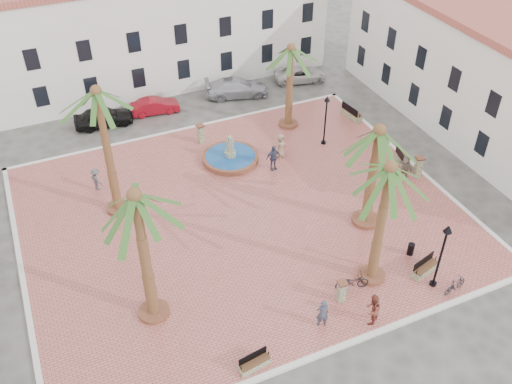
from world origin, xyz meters
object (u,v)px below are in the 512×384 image
(palm_ne, at_px, (291,58))
(bench_se, at_px, (425,269))
(bollard_se, at_px, (341,291))
(cyclist_a, at_px, (322,313))
(lamppost_s, at_px, (444,246))
(lamppost_e, at_px, (326,112))
(fountain, at_px, (230,157))
(bollard_e, at_px, (418,166))
(litter_bin, at_px, (411,249))
(bench_s, at_px, (255,364))
(pedestrian_east, at_px, (405,167))
(bollard_n, at_px, (201,133))
(bicycle_a, at_px, (352,282))
(palm_sw, at_px, (137,211))
(palm_nw, at_px, (99,105))
(pedestrian_north, at_px, (96,179))
(bicycle_b, at_px, (455,285))
(car_white, at_px, (300,74))
(pedestrian_fountain_b, at_px, (273,158))
(pedestrian_fountain_a, at_px, (280,146))
(car_red, at_px, (155,106))
(cyclist_b, at_px, (373,309))
(bench_ne, at_px, (351,114))
(palm_s, at_px, (388,181))
(palm_e, at_px, (378,144))
(car_silver, at_px, (237,87))
(car_black, at_px, (103,117))

(palm_ne, relative_size, bench_se, 3.56)
(bollard_se, relative_size, cyclist_a, 0.77)
(lamppost_s, distance_m, lamppost_e, 14.58)
(fountain, xyz_separation_m, bollard_e, (10.81, -6.79, 0.49))
(palm_ne, bearing_deg, litter_bin, -89.62)
(bench_s, height_order, pedestrian_east, pedestrian_east)
(bollard_n, bearing_deg, bicycle_a, -81.34)
(bench_s, distance_m, bicycle_a, 7.12)
(palm_ne, bearing_deg, palm_sw, -136.66)
(bench_s, relative_size, litter_bin, 2.21)
(palm_nw, xyz_separation_m, bicycle_a, (9.85, -11.58, -6.97))
(fountain, bearing_deg, pedestrian_north, 177.00)
(bollard_n, xyz_separation_m, bollard_e, (11.92, -9.77, 0.01))
(bicycle_b, xyz_separation_m, car_white, (3.79, 25.03, -0.00))
(palm_nw, relative_size, lamppost_e, 2.23)
(pedestrian_fountain_b, bearing_deg, palm_nw, 176.64)
(palm_nw, height_order, palm_ne, palm_nw)
(pedestrian_fountain_a, bearing_deg, bench_se, -101.42)
(bicycle_a, bearing_deg, car_red, 25.08)
(cyclist_a, height_order, cyclist_b, cyclist_b)
(lamppost_e, height_order, pedestrian_east, lamppost_e)
(bench_ne, relative_size, litter_bin, 2.77)
(palm_s, relative_size, bollard_se, 5.70)
(bollard_se, bearing_deg, pedestrian_fountain_b, 81.57)
(palm_e, xyz_separation_m, car_silver, (-1.04, 18.06, -5.06))
(fountain, height_order, cyclist_b, fountain)
(bench_se, distance_m, bicycle_a, 4.37)
(bench_ne, height_order, car_silver, car_silver)
(car_red, bearing_deg, litter_bin, -151.34)
(pedestrian_east, bearing_deg, lamppost_s, -42.01)
(bench_ne, relative_size, pedestrian_north, 1.31)
(bicycle_b, height_order, pedestrian_east, pedestrian_east)
(cyclist_a, distance_m, pedestrian_fountain_a, 14.93)
(fountain, relative_size, pedestrian_north, 2.50)
(bollard_se, bearing_deg, car_silver, 81.11)
(bench_se, relative_size, car_red, 0.49)
(bench_ne, distance_m, pedestrian_east, 8.27)
(bench_se, xyz_separation_m, bollard_n, (-6.86, 17.32, 0.49))
(car_silver, bearing_deg, palm_s, -168.57)
(lamppost_s, bearing_deg, lamppost_e, 84.51)
(bollard_se, xyz_separation_m, pedestrian_north, (-9.64, 14.69, 0.09))
(bench_se, bearing_deg, car_white, 63.94)
(palm_e, xyz_separation_m, bicycle_b, (1.21, -6.73, -5.19))
(pedestrian_east, bearing_deg, cyclist_b, -58.59)
(car_red, bearing_deg, bench_ne, -110.89)
(palm_s, xyz_separation_m, car_black, (-9.89, 21.89, -5.95))
(bench_se, bearing_deg, car_silver, 78.74)
(bench_s, relative_size, car_white, 0.37)
(palm_e, xyz_separation_m, car_red, (-8.01, 18.07, -5.19))
(bollard_e, bearing_deg, palm_s, -140.04)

